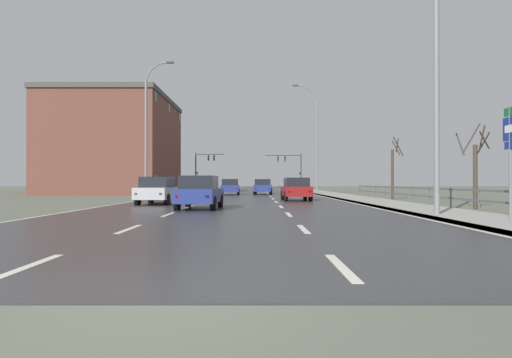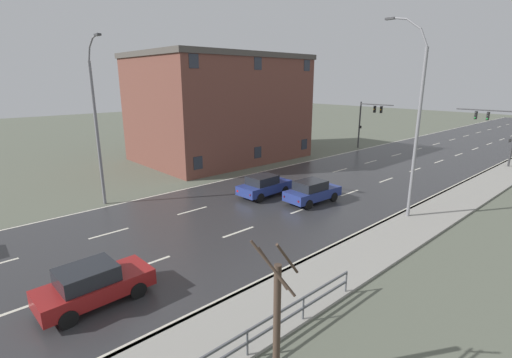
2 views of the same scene
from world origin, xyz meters
The scene contains 12 objects.
ground_plane centered at (0.00, 48.00, -0.06)m, with size 160.00×160.00×0.12m.
road_asphalt_strip centered at (0.00, 60.00, 0.01)m, with size 14.00×120.00×0.03m.
sidewalk_right centered at (8.43, 60.00, 0.06)m, with size 3.00×120.00×0.12m.
street_lamp_midground centered at (7.44, 43.54, 5.72)m, with size 2.70×0.24×11.73m.
street_lamp_left_bank centered at (-7.47, 30.76, 5.31)m, with size 2.28×0.24×10.80m.
traffic_signal_right centered at (6.49, 63.68, 3.88)m, with size 5.46×0.36×5.57m.
traffic_signal_left centered at (-6.85, 62.29, 3.86)m, with size 4.29×0.36×5.65m.
car_distant centered at (3.81, 26.11, 0.80)m, with size 1.94×4.15×1.57m.
car_near_right centered at (-1.49, 39.99, 0.80)m, with size 1.93×4.15×1.57m.
car_far_right centered at (1.77, 41.43, 0.80)m, with size 2.02×4.19×1.57m.
brick_building centered at (-14.73, 46.05, 5.38)m, with size 12.19×16.50×10.73m.
bare_tree_mid centered at (11.14, 28.43, 2.08)m, with size 0.98×1.15×4.55m.
Camera 2 is at (16.93, 22.41, 8.20)m, focal length 25.69 mm.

